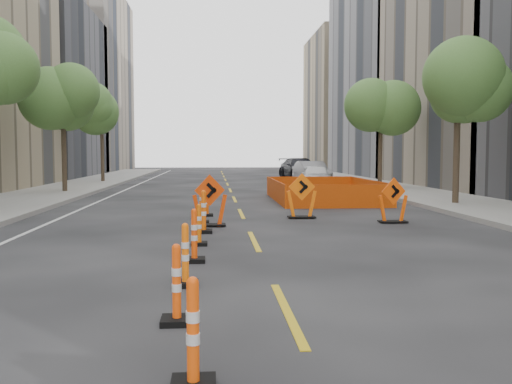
{
  "coord_description": "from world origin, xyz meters",
  "views": [
    {
      "loc": [
        -0.97,
        -9.3,
        2.1
      ],
      "look_at": [
        0.12,
        4.9,
        1.1
      ],
      "focal_mm": 40.0,
      "sensor_mm": 36.0,
      "label": 1
    }
  ],
  "objects": [
    {
      "name": "channelizer_2",
      "position": [
        -1.4,
        -0.44,
        0.5
      ],
      "size": [
        0.39,
        0.39,
        1.0
      ],
      "primitive_type": null,
      "color": "#FF660A",
      "rests_on": "ground"
    },
    {
      "name": "channelizer_7",
      "position": [
        -1.15,
        9.38,
        0.51
      ],
      "size": [
        0.4,
        0.4,
        1.01
      ],
      "primitive_type": null,
      "color": "#EB4E09",
      "rests_on": "ground"
    },
    {
      "name": "bld_left_e",
      "position": [
        -17.0,
        55.6,
        10.0
      ],
      "size": [
        12.0,
        20.0,
        20.0
      ],
      "primitive_type": "cube",
      "color": "gray",
      "rests_on": "ground"
    },
    {
      "name": "chevron_sign_right",
      "position": [
        4.36,
        7.14,
        0.67
      ],
      "size": [
        1.01,
        0.77,
        1.35
      ],
      "primitive_type": null,
      "rotation": [
        0.0,
        0.0,
        0.28
      ],
      "color": "#F14F0A",
      "rests_on": "ground"
    },
    {
      "name": "chevron_sign_left",
      "position": [
        -1.05,
        6.76,
        0.73
      ],
      "size": [
        1.11,
        0.86,
        1.47
      ],
      "primitive_type": null,
      "rotation": [
        0.0,
        0.0,
        0.31
      ],
      "color": "#DB3C09",
      "rests_on": "ground"
    },
    {
      "name": "bld_left_d",
      "position": [
        -17.0,
        39.2,
        7.0
      ],
      "size": [
        12.0,
        16.0,
        14.0
      ],
      "primitive_type": "cube",
      "color": "#4C4C51",
      "rests_on": "ground"
    },
    {
      "name": "tree_r_b",
      "position": [
        8.4,
        12.0,
        4.53
      ],
      "size": [
        2.8,
        2.8,
        5.95
      ],
      "color": "#382B1E",
      "rests_on": "ground"
    },
    {
      "name": "parked_car_near",
      "position": [
        4.92,
        22.76,
        0.71
      ],
      "size": [
        2.29,
        4.36,
        1.42
      ],
      "primitive_type": "imported",
      "rotation": [
        0.0,
        0.0,
        -0.15
      ],
      "color": "silver",
      "rests_on": "ground"
    },
    {
      "name": "chevron_sign_center",
      "position": [
        1.84,
        8.51,
        0.72
      ],
      "size": [
        1.03,
        0.7,
        1.43
      ],
      "primitive_type": null,
      "rotation": [
        0.0,
        0.0,
        0.14
      ],
      "color": "#FB640A",
      "rests_on": "ground"
    },
    {
      "name": "channelizer_6",
      "position": [
        -1.3,
        7.41,
        0.56
      ],
      "size": [
        0.44,
        0.44,
        1.12
      ],
      "primitive_type": null,
      "color": "#F55B0A",
      "rests_on": "ground"
    },
    {
      "name": "channelizer_5",
      "position": [
        -1.2,
        5.45,
        0.56
      ],
      "size": [
        0.44,
        0.44,
        1.12
      ],
      "primitive_type": null,
      "color": "#EF580A",
      "rests_on": "ground"
    },
    {
      "name": "parked_car_mid",
      "position": [
        5.54,
        27.73,
        0.75
      ],
      "size": [
        1.99,
        4.7,
        1.51
      ],
      "primitive_type": "imported",
      "rotation": [
        0.0,
        0.0,
        0.09
      ],
      "color": "gray",
      "rests_on": "ground"
    },
    {
      "name": "ground_plane",
      "position": [
        0.0,
        0.0,
        0.0
      ],
      "size": [
        140.0,
        140.0,
        0.0
      ],
      "primitive_type": "plane",
      "color": "black"
    },
    {
      "name": "channelizer_4",
      "position": [
        -1.28,
        3.49,
        0.47
      ],
      "size": [
        0.37,
        0.37,
        0.94
      ],
      "primitive_type": null,
      "color": "#E05D09",
      "rests_on": "ground"
    },
    {
      "name": "channelizer_1",
      "position": [
        -1.41,
        -2.4,
        0.49
      ],
      "size": [
        0.39,
        0.39,
        0.99
      ],
      "primitive_type": null,
      "color": "#FF4C0A",
      "rests_on": "ground"
    },
    {
      "name": "parked_car_far",
      "position": [
        5.79,
        34.5,
        0.83
      ],
      "size": [
        3.05,
        5.96,
        1.66
      ],
      "primitive_type": "imported",
      "rotation": [
        0.0,
        0.0,
        0.13
      ],
      "color": "black",
      "rests_on": "ground"
    },
    {
      "name": "sidewalk_right",
      "position": [
        9.0,
        12.0,
        0.07
      ],
      "size": [
        4.0,
        90.0,
        0.15
      ],
      "primitive_type": "cube",
      "color": "gray",
      "rests_on": "ground"
    },
    {
      "name": "tree_r_c",
      "position": [
        8.4,
        22.0,
        4.53
      ],
      "size": [
        2.8,
        2.8,
        5.95
      ],
      "color": "#382B1E",
      "rests_on": "ground"
    },
    {
      "name": "tree_l_c",
      "position": [
        -8.4,
        20.0,
        4.53
      ],
      "size": [
        2.8,
        2.8,
        5.95
      ],
      "color": "#382B1E",
      "rests_on": "ground"
    },
    {
      "name": "bld_right_e",
      "position": [
        17.0,
        58.6,
        8.0
      ],
      "size": [
        12.0,
        14.0,
        16.0
      ],
      "primitive_type": "cube",
      "color": "tan",
      "rests_on": "ground"
    },
    {
      "name": "tree_l_d",
      "position": [
        -8.4,
        30.0,
        4.53
      ],
      "size": [
        2.8,
        2.8,
        5.95
      ],
      "color": "#382B1E",
      "rests_on": "ground"
    },
    {
      "name": "safety_fence",
      "position": [
        3.83,
        15.12,
        0.45
      ],
      "size": [
        4.21,
        7.13,
        0.89
      ],
      "primitive_type": null,
      "rotation": [
        0.0,
        0.0,
        -0.0
      ],
      "color": "#DB5E0B",
      "rests_on": "ground"
    },
    {
      "name": "channelizer_3",
      "position": [
        -1.32,
        1.52,
        0.51
      ],
      "size": [
        0.4,
        0.4,
        1.03
      ],
      "primitive_type": null,
      "color": "#F2460A",
      "rests_on": "ground"
    },
    {
      "name": "channelizer_0",
      "position": [
        -1.15,
        -4.37,
        0.51
      ],
      "size": [
        0.4,
        0.4,
        1.01
      ],
      "primitive_type": null,
      "color": "#FB4E0A",
      "rests_on": "ground"
    },
    {
      "name": "bld_right_d",
      "position": [
        17.0,
        40.2,
        10.0
      ],
      "size": [
        12.0,
        18.0,
        20.0
      ],
      "primitive_type": "cube",
      "color": "gray",
      "rests_on": "ground"
    }
  ]
}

